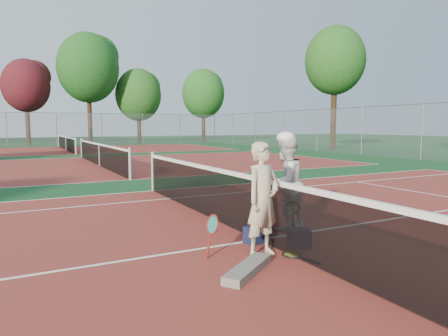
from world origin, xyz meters
The scene contains 22 objects.
ground centered at (0.00, 0.00, 0.00)m, with size 130.00×130.00×0.00m, color #103A1B.
court_main centered at (0.00, 0.00, 0.00)m, with size 23.77×10.97×0.01m, color maroon.
court_far_a centered at (0.00, 13.50, 0.00)m, with size 23.77×10.97×0.01m, color maroon.
court_far_b centered at (0.00, 27.00, 0.00)m, with size 23.77×10.97×0.01m, color maroon.
net_main centered at (0.00, 0.00, 0.51)m, with size 0.10×10.98×1.02m, color black, non-canonical shape.
net_far_a centered at (0.00, 13.50, 0.51)m, with size 0.10×10.98×1.02m, color black, non-canonical shape.
net_far_b centered at (0.00, 27.00, 0.51)m, with size 0.10×10.98×1.02m, color black, non-canonical shape.
fence_back centered at (0.00, 34.00, 1.50)m, with size 32.00×0.06×3.00m, color slate, non-canonical shape.
player_a centered at (-0.35, -0.65, 0.80)m, with size 0.59×0.38×1.60m, color #B9A88F.
player_b centered at (0.77, 0.36, 0.83)m, with size 0.81×0.63×1.66m, color silver.
racket_red centered at (-1.01, -0.40, 0.30)m, with size 0.17×0.27×0.59m, color maroon, non-canonical shape.
racket_black_held centered at (0.78, 0.15, 0.27)m, with size 0.32×0.27×0.54m, color black, non-canonical shape.
racket_spare centered at (-0.02, -0.89, 0.01)m, with size 0.60×0.27×0.03m, color black, non-canonical shape.
sports_bag_navy centered at (-0.12, -0.11, 0.13)m, with size 0.34×0.23×0.27m, color black.
sports_bag_purple centered at (0.33, -0.61, 0.14)m, with size 0.34×0.24×0.28m, color #28102B.
net_cover_canvas centered at (-0.89, -1.16, 0.05)m, with size 1.03×0.24×0.11m, color #605C57.
water_bottle centered at (0.51, -0.35, 0.15)m, with size 0.09×0.09×0.30m, color silver.
tree_back_maroon centered at (-2.24, 37.47, 5.60)m, with size 4.37×4.37×8.14m.
tree_back_3 centered at (3.37, 36.75, 7.54)m, with size 5.99×5.99×11.01m.
tree_back_4 centered at (8.57, 37.42, 5.12)m, with size 4.85×4.85×7.93m.
tree_back_5 centered at (16.14, 37.22, 5.51)m, with size 4.90×4.90×8.35m.
tree_right_1 centered at (18.50, 18.32, 6.75)m, with size 4.53×4.53×9.39m.
Camera 1 is at (-3.37, -5.26, 1.82)m, focal length 32.00 mm.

